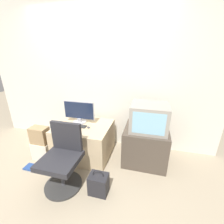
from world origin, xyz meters
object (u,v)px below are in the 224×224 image
object	(u,v)px
cardboard_box_lower	(43,150)
book	(32,167)
crt_tv	(149,117)
main_monitor	(79,113)
office_chair	(63,160)
mouse	(88,127)
keyboard	(77,126)
handbag	(99,184)

from	to	relation	value
cardboard_box_lower	book	size ratio (longest dim) A/B	1.46
book	crt_tv	bearing A→B (deg)	20.18
main_monitor	book	size ratio (longest dim) A/B	2.61
main_monitor	office_chair	size ratio (longest dim) A/B	0.64
mouse	crt_tv	distance (m)	0.97
crt_tv	office_chair	xyz separation A→B (m)	(-1.05, -0.76, -0.41)
office_chair	book	world-z (taller)	office_chair
main_monitor	mouse	size ratio (longest dim) A/B	10.19
keyboard	cardboard_box_lower	distance (m)	0.75
mouse	book	size ratio (longest dim) A/B	0.26
main_monitor	cardboard_box_lower	world-z (taller)	main_monitor
main_monitor	handbag	world-z (taller)	main_monitor
handbag	book	xyz separation A→B (m)	(-1.18, 0.15, -0.13)
handbag	book	size ratio (longest dim) A/B	1.69
mouse	crt_tv	xyz separation A→B (m)	(0.93, 0.15, 0.21)
keyboard	office_chair	bearing A→B (deg)	-82.04
crt_tv	office_chair	world-z (taller)	crt_tv
book	keyboard	bearing A→B (deg)	40.29
office_chair	cardboard_box_lower	xyz separation A→B (m)	(-0.66, 0.39, -0.23)
mouse	office_chair	xyz separation A→B (m)	(-0.12, -0.61, -0.20)
office_chair	cardboard_box_lower	bearing A→B (deg)	149.17
cardboard_box_lower	handbag	size ratio (longest dim) A/B	0.86
main_monitor	office_chair	world-z (taller)	main_monitor
crt_tv	cardboard_box_lower	size ratio (longest dim) A/B	1.77
keyboard	mouse	bearing A→B (deg)	-4.73
cardboard_box_lower	handbag	world-z (taller)	handbag
keyboard	cardboard_box_lower	size ratio (longest dim) A/B	1.01
main_monitor	crt_tv	world-z (taller)	crt_tv
mouse	keyboard	bearing A→B (deg)	175.27
cardboard_box_lower	crt_tv	bearing A→B (deg)	12.09
crt_tv	main_monitor	bearing A→B (deg)	178.71
main_monitor	crt_tv	distance (m)	1.17
mouse	crt_tv	world-z (taller)	crt_tv
cardboard_box_lower	handbag	xyz separation A→B (m)	(1.16, -0.42, -0.01)
handbag	book	bearing A→B (deg)	172.64
handbag	cardboard_box_lower	bearing A→B (deg)	159.96
keyboard	handbag	size ratio (longest dim) A/B	0.87
handbag	mouse	bearing A→B (deg)	120.86
crt_tv	mouse	bearing A→B (deg)	-170.73
keyboard	mouse	distance (m)	0.21
crt_tv	office_chair	distance (m)	1.36
main_monitor	office_chair	distance (m)	0.87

